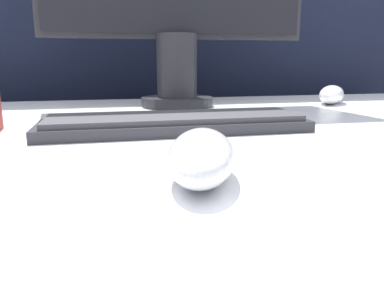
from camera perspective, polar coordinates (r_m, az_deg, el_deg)
partition_panel at (r=1.16m, az=-7.34°, el=3.63°), size 5.00×0.03×1.35m
computer_mouse_near at (r=0.32m, az=1.44°, el=-1.85°), size 0.09×0.14×0.04m
keyboard at (r=0.55m, az=-2.59°, el=3.22°), size 0.39×0.12×0.02m
computer_mouse_far at (r=0.95m, az=20.50°, el=7.07°), size 0.13×0.14×0.04m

